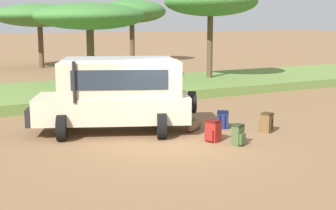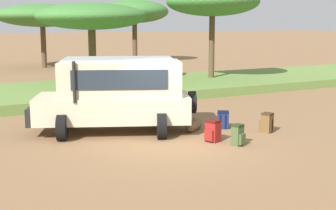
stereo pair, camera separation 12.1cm
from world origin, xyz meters
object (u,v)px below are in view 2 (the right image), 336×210
backpack_cluster_center (267,123)px  duffel_bag_low_black_case (194,125)px  acacia_tree_centre_back (91,17)px  acacia_tree_right_mid (42,16)px  acacia_tree_distant_right (134,12)px  backpack_beside_front_wheel (238,135)px  backpack_outermost (223,120)px  backpack_near_rear_wheel (213,131)px  acacia_tree_far_right (212,2)px  safari_vehicle (116,93)px

backpack_cluster_center → duffel_bag_low_black_case: size_ratio=0.79×
acacia_tree_centre_back → backpack_cluster_center: bearing=-83.0°
acacia_tree_centre_back → acacia_tree_right_mid: (0.60, 13.42, 0.24)m
acacia_tree_centre_back → acacia_tree_distant_right: bearing=58.4°
backpack_beside_front_wheel → backpack_cluster_center: 2.06m
backpack_outermost → acacia_tree_centre_back: (-0.62, 11.45, 3.57)m
acacia_tree_centre_back → acacia_tree_right_mid: bearing=87.5°
backpack_outermost → acacia_tree_centre_back: bearing=93.1°
backpack_cluster_center → acacia_tree_distant_right: size_ratio=0.10×
backpack_near_rear_wheel → acacia_tree_centre_back: 13.30m
backpack_near_rear_wheel → acacia_tree_right_mid: 26.52m
backpack_beside_front_wheel → acacia_tree_distant_right: size_ratio=0.10×
backpack_beside_front_wheel → acacia_tree_centre_back: 13.98m
backpack_beside_front_wheel → acacia_tree_distant_right: bearing=71.4°
backpack_beside_front_wheel → acacia_tree_far_right: 14.24m
acacia_tree_centre_back → safari_vehicle: bearing=-105.2°
backpack_outermost → acacia_tree_right_mid: size_ratio=0.08×
backpack_beside_front_wheel → safari_vehicle: bearing=127.7°
backpack_beside_front_wheel → acacia_tree_right_mid: (0.90, 26.94, 3.80)m
backpack_cluster_center → backpack_near_rear_wheel: bearing=-175.3°
safari_vehicle → acacia_tree_right_mid: (3.39, 23.71, 2.81)m
backpack_cluster_center → acacia_tree_right_mid: bearing=92.1°
backpack_outermost → acacia_tree_distant_right: 28.29m
safari_vehicle → acacia_tree_right_mid: size_ratio=0.74×
backpack_near_rear_wheel → acacia_tree_distant_right: size_ratio=0.10×
acacia_tree_right_mid → backpack_cluster_center: bearing=-87.9°
duffel_bag_low_black_case → acacia_tree_centre_back: (0.44, 11.26, 3.70)m
backpack_beside_front_wheel → acacia_tree_centre_back: (0.30, 13.52, 3.56)m
safari_vehicle → backpack_outermost: safari_vehicle is taller
backpack_beside_front_wheel → duffel_bag_low_black_case: size_ratio=0.77×
backpack_outermost → acacia_tree_right_mid: 25.15m
backpack_beside_front_wheel → acacia_tree_far_right: (6.80, 11.71, 4.38)m
backpack_near_rear_wheel → duffel_bag_low_black_case: size_ratio=0.81×
backpack_outermost → acacia_tree_distant_right: (8.70, 26.58, 4.25)m
acacia_tree_centre_back → acacia_tree_right_mid: acacia_tree_right_mid is taller
backpack_near_rear_wheel → duffel_bag_low_black_case: 1.57m
backpack_beside_front_wheel → duffel_bag_low_black_case: (-0.14, 2.26, -0.14)m
safari_vehicle → backpack_beside_front_wheel: size_ratio=8.52×
acacia_tree_centre_back → acacia_tree_distant_right: acacia_tree_distant_right is taller
backpack_beside_front_wheel → backpack_cluster_center: size_ratio=0.98×
acacia_tree_right_mid → acacia_tree_distant_right: (8.73, 1.71, 0.44)m
acacia_tree_right_mid → safari_vehicle: bearing=-98.1°
acacia_tree_distant_right → acacia_tree_far_right: bearing=-99.5°
backpack_outermost → acacia_tree_centre_back: acacia_tree_centre_back is taller
backpack_beside_front_wheel → acacia_tree_centre_back: size_ratio=0.11×
backpack_beside_front_wheel → duffel_bag_low_black_case: backpack_beside_front_wheel is taller
duffel_bag_low_black_case → backpack_outermost: bearing=-10.2°
backpack_cluster_center → acacia_tree_centre_back: acacia_tree_centre_back is taller
backpack_beside_front_wheel → backpack_cluster_center: bearing=26.2°
safari_vehicle → duffel_bag_low_black_case: (2.36, -0.96, -1.12)m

